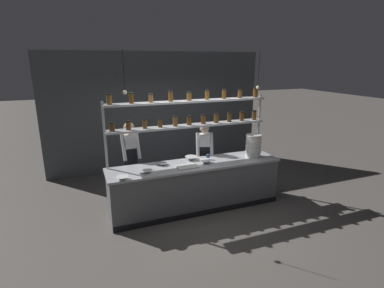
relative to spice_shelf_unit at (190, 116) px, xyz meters
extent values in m
plane|color=#5B5651|center=(-0.01, -0.33, -1.80)|extent=(40.00, 40.00, 0.00)
cube|color=#4C5156|center=(-0.01, 2.30, -0.27)|extent=(5.77, 0.12, 3.06)
cube|color=slate|center=(-0.01, -0.33, -1.36)|extent=(3.31, 0.72, 0.88)
cube|color=#B7BABF|center=(-0.01, -0.33, -0.90)|extent=(3.37, 0.76, 0.04)
cube|color=black|center=(-0.01, -0.70, -1.75)|extent=(3.31, 0.03, 0.10)
cylinder|color=#B7BABF|center=(-1.62, 0.00, -0.72)|extent=(0.04, 0.04, 2.15)
cylinder|color=#B7BABF|center=(1.59, 0.00, -0.72)|extent=(0.04, 0.04, 2.15)
cube|color=#B7BABF|center=(-0.01, 0.00, -0.20)|extent=(3.21, 0.28, 0.04)
cylinder|color=#513314|center=(-1.49, 0.00, -0.11)|extent=(0.10, 0.10, 0.14)
cylinder|color=black|center=(-1.49, 0.00, -0.03)|extent=(0.10, 0.10, 0.02)
cylinder|color=#513314|center=(-1.19, 0.00, -0.10)|extent=(0.09, 0.09, 0.16)
cylinder|color=black|center=(-1.19, 0.00, -0.02)|extent=(0.09, 0.09, 0.02)
cylinder|color=brown|center=(-0.89, 0.00, -0.10)|extent=(0.09, 0.09, 0.16)
cylinder|color=black|center=(-0.89, 0.00, -0.01)|extent=(0.09, 0.09, 0.02)
cylinder|color=#513314|center=(-0.60, 0.00, -0.11)|extent=(0.08, 0.08, 0.15)
cylinder|color=black|center=(-0.60, 0.00, -0.02)|extent=(0.08, 0.08, 0.02)
cylinder|color=brown|center=(-0.30, 0.00, -0.09)|extent=(0.09, 0.09, 0.18)
cylinder|color=black|center=(-0.30, 0.00, 0.01)|extent=(0.10, 0.10, 0.02)
cylinder|color=#513314|center=(-0.02, 0.00, -0.10)|extent=(0.10, 0.10, 0.16)
cylinder|color=black|center=(-0.02, 0.00, -0.01)|extent=(0.10, 0.10, 0.02)
cylinder|color=#513314|center=(0.29, 0.00, -0.10)|extent=(0.09, 0.09, 0.17)
cylinder|color=black|center=(0.29, 0.00, 0.00)|extent=(0.10, 0.10, 0.02)
cylinder|color=brown|center=(0.57, 0.00, -0.09)|extent=(0.10, 0.10, 0.18)
cylinder|color=black|center=(0.57, 0.00, 0.00)|extent=(0.10, 0.10, 0.02)
cylinder|color=#513314|center=(0.87, 0.00, -0.09)|extent=(0.09, 0.09, 0.18)
cylinder|color=black|center=(0.87, 0.00, 0.01)|extent=(0.09, 0.09, 0.02)
cylinder|color=#513314|center=(1.16, 0.00, -0.09)|extent=(0.09, 0.09, 0.17)
cylinder|color=black|center=(1.16, 0.00, 0.00)|extent=(0.09, 0.09, 0.02)
cylinder|color=brown|center=(1.46, 0.00, -0.09)|extent=(0.09, 0.09, 0.18)
cylinder|color=black|center=(1.46, 0.00, 0.01)|extent=(0.09, 0.09, 0.02)
cube|color=#B7BABF|center=(-0.01, 0.00, 0.28)|extent=(3.21, 0.28, 0.04)
cylinder|color=brown|center=(-1.50, 0.00, 0.38)|extent=(0.10, 0.10, 0.16)
cylinder|color=black|center=(-1.50, 0.00, 0.47)|extent=(0.10, 0.10, 0.02)
cylinder|color=#513314|center=(-1.11, 0.00, 0.38)|extent=(0.08, 0.08, 0.17)
cylinder|color=black|center=(-1.11, 0.00, 0.48)|extent=(0.09, 0.09, 0.02)
cylinder|color=brown|center=(-0.76, 0.00, 0.37)|extent=(0.08, 0.08, 0.14)
cylinder|color=black|center=(-0.76, 0.00, 0.45)|extent=(0.09, 0.09, 0.02)
cylinder|color=brown|center=(-0.38, 0.00, 0.38)|extent=(0.08, 0.08, 0.17)
cylinder|color=black|center=(-0.38, 0.00, 0.48)|extent=(0.09, 0.09, 0.02)
cylinder|color=brown|center=(-0.01, 0.00, 0.37)|extent=(0.09, 0.09, 0.15)
cylinder|color=black|center=(-0.01, 0.00, 0.45)|extent=(0.10, 0.10, 0.02)
cylinder|color=brown|center=(0.36, 0.00, 0.38)|extent=(0.08, 0.08, 0.17)
cylinder|color=black|center=(0.36, 0.00, 0.47)|extent=(0.08, 0.08, 0.02)
cylinder|color=brown|center=(0.73, 0.00, 0.38)|extent=(0.08, 0.08, 0.17)
cylinder|color=black|center=(0.73, 0.00, 0.48)|extent=(0.08, 0.08, 0.02)
cylinder|color=brown|center=(1.09, 0.00, 0.37)|extent=(0.09, 0.09, 0.15)
cylinder|color=black|center=(1.09, 0.00, 0.46)|extent=(0.09, 0.09, 0.02)
cylinder|color=brown|center=(1.46, 0.00, 0.38)|extent=(0.10, 0.10, 0.18)
cylinder|color=black|center=(1.46, 0.00, 0.48)|extent=(0.10, 0.10, 0.02)
cylinder|color=black|center=(-1.20, 0.40, -1.39)|extent=(0.11, 0.11, 0.80)
cylinder|color=black|center=(-1.04, 0.42, -1.39)|extent=(0.11, 0.11, 0.80)
cube|color=black|center=(-1.12, 0.41, -0.82)|extent=(0.24, 0.19, 0.35)
cube|color=white|center=(-1.12, 0.41, -0.50)|extent=(0.24, 0.20, 0.29)
sphere|color=tan|center=(-1.12, 0.41, -0.23)|extent=(0.21, 0.21, 0.21)
cylinder|color=white|center=(-1.26, 0.34, -0.60)|extent=(0.09, 0.25, 0.53)
cylinder|color=white|center=(-0.97, 0.37, -0.60)|extent=(0.09, 0.25, 0.53)
cylinder|color=black|center=(0.34, 0.25, -1.42)|extent=(0.11, 0.11, 0.75)
cylinder|color=black|center=(0.49, 0.20, -1.42)|extent=(0.11, 0.11, 0.75)
cube|color=black|center=(0.42, 0.23, -0.88)|extent=(0.26, 0.23, 0.33)
cube|color=white|center=(0.42, 0.23, -0.58)|extent=(0.26, 0.24, 0.27)
sphere|color=beige|center=(0.42, 0.23, -0.33)|extent=(0.20, 0.20, 0.20)
cylinder|color=white|center=(0.26, 0.21, -0.67)|extent=(0.14, 0.25, 0.50)
cylinder|color=white|center=(0.54, 0.13, -0.67)|extent=(0.14, 0.25, 0.50)
cylinder|color=white|center=(1.25, -0.35, -0.82)|extent=(0.30, 0.30, 0.10)
cylinder|color=silver|center=(1.25, -0.35, -0.77)|extent=(0.32, 0.32, 0.01)
cylinder|color=white|center=(1.25, -0.35, -0.71)|extent=(0.30, 0.30, 0.10)
cylinder|color=silver|center=(1.25, -0.35, -0.65)|extent=(0.32, 0.32, 0.01)
cylinder|color=white|center=(1.25, -0.35, -0.60)|extent=(0.30, 0.30, 0.10)
cylinder|color=silver|center=(1.25, -0.35, -0.54)|extent=(0.32, 0.32, 0.01)
cylinder|color=white|center=(1.25, -0.35, -0.48)|extent=(0.30, 0.30, 0.10)
cylinder|color=silver|center=(1.25, -0.35, -0.43)|extent=(0.32, 0.32, 0.01)
cube|color=silver|center=(-0.23, -0.46, -0.86)|extent=(0.40, 0.26, 0.02)
cylinder|color=silver|center=(-0.98, -0.48, -0.87)|extent=(0.08, 0.08, 0.01)
cone|color=silver|center=(-0.98, -0.48, -0.85)|extent=(0.18, 0.18, 0.05)
cylinder|color=#B2B7BC|center=(-0.63, -0.19, -0.87)|extent=(0.08, 0.08, 0.01)
cone|color=#B2B7BC|center=(-0.63, -0.19, -0.85)|extent=(0.17, 0.17, 0.05)
cylinder|color=white|center=(0.18, -0.38, -0.87)|extent=(0.11, 0.11, 0.01)
cone|color=white|center=(0.18, -0.38, -0.84)|extent=(0.25, 0.25, 0.07)
cylinder|color=silver|center=(-0.01, -0.08, -0.87)|extent=(0.11, 0.11, 0.01)
cone|color=silver|center=(-0.01, -0.08, -0.84)|extent=(0.25, 0.25, 0.07)
cylinder|color=white|center=(-1.45, -0.63, -0.87)|extent=(0.09, 0.09, 0.01)
cone|color=white|center=(-1.45, -0.63, -0.85)|extent=(0.21, 0.21, 0.06)
cylinder|color=#334C70|center=(0.31, -0.19, -0.82)|extent=(0.07, 0.07, 0.11)
cylinder|color=black|center=(-1.27, -0.33, 0.87)|extent=(0.01, 0.01, 0.68)
sphere|color=#F9E5B2|center=(-1.27, -0.33, 0.53)|extent=(0.07, 0.07, 0.07)
cylinder|color=black|center=(1.29, -0.33, 0.87)|extent=(0.01, 0.01, 0.68)
sphere|color=#F9E5B2|center=(1.29, -0.33, 0.53)|extent=(0.07, 0.07, 0.07)
camera|label=1|loc=(-2.05, -5.36, 1.04)|focal=28.00mm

